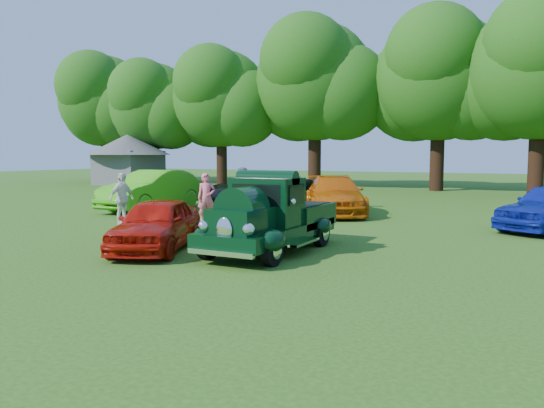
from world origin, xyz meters
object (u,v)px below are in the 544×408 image
at_px(back_car_orange, 335,195).
at_px(back_car_lime, 153,190).
at_px(gazebo, 129,153).
at_px(hero_pickup, 271,219).
at_px(red_convertible, 157,224).
at_px(spectator_pink, 206,198).
at_px(back_car_black, 261,190).
at_px(spectator_white, 122,199).
at_px(spectator_grey, 241,197).

bearing_deg(back_car_orange, back_car_lime, 168.84).
relative_size(back_car_orange, gazebo, 0.79).
bearing_deg(hero_pickup, red_convertible, -155.24).
bearing_deg(gazebo, back_car_orange, -29.38).
relative_size(back_car_lime, spectator_pink, 3.01).
relative_size(back_car_lime, back_car_orange, 1.00).
xyz_separation_m(back_car_lime, back_car_black, (3.63, 2.85, -0.04)).
distance_m(hero_pickup, back_car_orange, 8.34).
relative_size(red_convertible, back_car_lime, 0.74).
bearing_deg(spectator_white, gazebo, 45.76).
height_order(back_car_black, back_car_orange, back_car_black).
distance_m(red_convertible, back_car_lime, 9.64).
height_order(red_convertible, back_car_orange, back_car_orange).
bearing_deg(gazebo, spectator_white, -48.14).
xyz_separation_m(back_car_black, spectator_white, (-1.49, -6.95, 0.07)).
bearing_deg(gazebo, back_car_black, -32.36).
bearing_deg(red_convertible, spectator_pink, 89.92).
bearing_deg(back_car_orange, spectator_grey, -131.55).
distance_m(red_convertible, back_car_black, 10.51).
height_order(hero_pickup, spectator_pink, hero_pickup).
height_order(back_car_lime, spectator_grey, spectator_grey).
bearing_deg(spectator_pink, back_car_orange, 11.59).
height_order(back_car_black, gazebo, gazebo).
relative_size(back_car_black, gazebo, 0.89).
xyz_separation_m(back_car_lime, back_car_orange, (7.30, 2.04, -0.10)).
bearing_deg(spectator_white, red_convertible, -124.15).
relative_size(hero_pickup, gazebo, 0.71).
bearing_deg(back_car_black, hero_pickup, -49.23).
height_order(back_car_orange, gazebo, gazebo).
bearing_deg(back_car_black, spectator_white, -91.09).
xyz_separation_m(spectator_pink, gazebo, (-18.49, 16.46, 1.56)).
height_order(back_car_lime, back_car_orange, back_car_lime).
height_order(hero_pickup, spectator_white, hero_pickup).
xyz_separation_m(back_car_black, back_car_orange, (3.67, -0.80, -0.05)).
relative_size(back_car_orange, spectator_grey, 2.65).
bearing_deg(back_car_lime, spectator_grey, -25.75).
bearing_deg(spectator_grey, gazebo, -165.58).
distance_m(hero_pickup, back_car_lime, 10.73).
distance_m(red_convertible, spectator_pink, 5.39).
bearing_deg(hero_pickup, spectator_grey, 130.24).
relative_size(hero_pickup, back_car_black, 0.80).
relative_size(hero_pickup, back_car_orange, 0.89).
bearing_deg(gazebo, spectator_pink, -41.67).
relative_size(back_car_black, spectator_grey, 2.98).
relative_size(back_car_lime, spectator_white, 2.94).
bearing_deg(red_convertible, spectator_grey, 71.73).
relative_size(red_convertible, back_car_orange, 0.74).
relative_size(spectator_pink, spectator_grey, 0.88).
xyz_separation_m(spectator_pink, spectator_white, (-2.14, -1.79, 0.02)).
distance_m(back_car_lime, back_car_black, 4.61).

